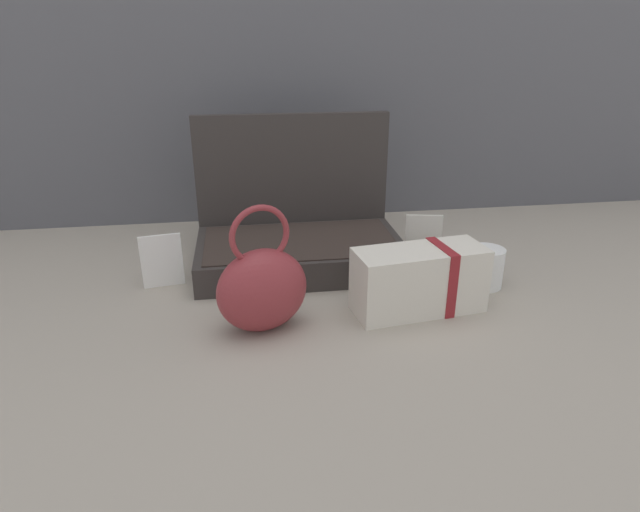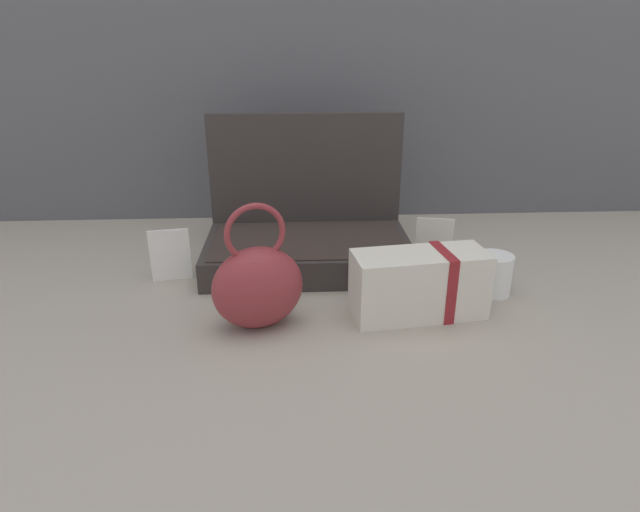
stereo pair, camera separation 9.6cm
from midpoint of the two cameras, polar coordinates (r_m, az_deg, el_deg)
name	(u,v)px [view 1 (the left image)]	position (r m, az deg, el deg)	size (l,w,h in m)	color
ground_plane	(327,298)	(1.13, -1.65, -4.59)	(6.00, 6.00, 0.00)	#9E9384
open_suitcase	(298,231)	(1.29, -4.50, 2.60)	(0.48, 0.30, 0.34)	#332D2B
teal_pouch_handbag	(262,288)	(0.99, -8.95, -3.44)	(0.20, 0.15, 0.24)	maroon
cream_toiletry_bag	(421,280)	(1.07, 8.18, -2.58)	(0.27, 0.14, 0.13)	silver
coffee_mug	(484,268)	(1.20, 14.96, -1.24)	(0.11, 0.08, 0.09)	white
info_card_left	(162,261)	(1.22, -18.69, -0.54)	(0.09, 0.01, 0.12)	white
poster_card_right	(423,238)	(1.31, 8.90, 1.89)	(0.09, 0.01, 0.12)	white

